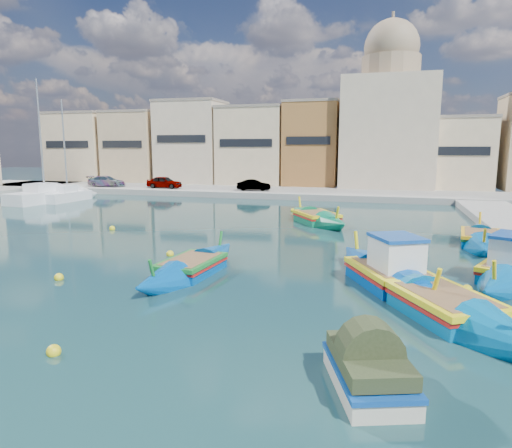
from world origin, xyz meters
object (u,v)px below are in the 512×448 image
at_px(luzzu_blue_south, 191,268).
at_px(tender_near, 369,371).
at_px(yacht_midnorth, 77,195).
at_px(luzzu_blue_cabin, 389,276).
at_px(luzzu_green, 317,219).
at_px(luzzu_cyan_mid, 481,240).
at_px(luzzu_cyan_south, 445,309).
at_px(church_block, 388,117).
at_px(yacht_north, 58,196).

distance_m(luzzu_blue_south, tender_near, 10.29).
bearing_deg(yacht_midnorth, luzzu_blue_south, -44.69).
relative_size(luzzu_blue_cabin, luzzu_green, 1.07).
xyz_separation_m(luzzu_blue_south, yacht_midnorth, (-21.59, 21.35, 0.17)).
height_order(luzzu_blue_cabin, luzzu_cyan_mid, luzzu_blue_cabin).
bearing_deg(luzzu_blue_south, luzzu_cyan_mid, 36.96).
distance_m(luzzu_cyan_mid, luzzu_green, 10.42).
relative_size(luzzu_blue_cabin, luzzu_cyan_south, 1.04).
relative_size(luzzu_green, luzzu_blue_south, 1.01).
distance_m(luzzu_blue_cabin, luzzu_cyan_mid, 10.02).
relative_size(luzzu_blue_cabin, yacht_midnorth, 0.84).
xyz_separation_m(church_block, luzzu_cyan_south, (1.91, -40.86, -8.13)).
bearing_deg(luzzu_cyan_mid, luzzu_blue_cabin, -118.11).
bearing_deg(yacht_midnorth, tender_near, -44.72).
distance_m(luzzu_green, yacht_north, 26.59).
bearing_deg(tender_near, luzzu_blue_cabin, 86.61).
bearing_deg(luzzu_cyan_mid, luzzu_green, 154.34).
height_order(luzzu_cyan_mid, yacht_midnorth, yacht_midnorth).
bearing_deg(luzzu_cyan_mid, tender_near, -107.30).
bearing_deg(yacht_north, tender_near, -42.30).
bearing_deg(church_block, luzzu_blue_cabin, -89.58).
bearing_deg(church_block, yacht_midnorth, -149.50).
xyz_separation_m(luzzu_cyan_mid, luzzu_cyan_south, (-3.09, -11.77, 0.03)).
bearing_deg(luzzu_green, tender_near, -78.75).
distance_m(luzzu_green, luzzu_cyan_south, 17.46).
bearing_deg(luzzu_cyan_south, luzzu_blue_south, 165.74).
xyz_separation_m(luzzu_green, luzzu_blue_south, (-3.09, -13.90, -0.04)).
xyz_separation_m(luzzu_cyan_mid, luzzu_blue_south, (-12.48, -9.39, -0.02)).
bearing_deg(luzzu_blue_cabin, luzzu_cyan_mid, 61.89).
distance_m(luzzu_cyan_mid, luzzu_cyan_south, 12.17).
relative_size(luzzu_cyan_mid, tender_near, 2.74).
distance_m(church_block, luzzu_cyan_south, 41.70).
xyz_separation_m(luzzu_cyan_mid, yacht_midnorth, (-34.06, 11.97, 0.15)).
distance_m(luzzu_blue_cabin, yacht_north, 36.25).
xyz_separation_m(luzzu_green, luzzu_cyan_south, (6.29, -16.28, -0.00)).
height_order(luzzu_green, yacht_north, yacht_north).
relative_size(church_block, luzzu_blue_south, 2.41).
relative_size(luzzu_green, yacht_north, 0.66).
height_order(church_block, luzzu_blue_south, church_block).
xyz_separation_m(church_block, luzzu_green, (-4.39, -24.58, -8.13)).
bearing_deg(church_block, luzzu_cyan_mid, -80.25).
bearing_deg(yacht_midnorth, luzzu_green, -16.81).
bearing_deg(yacht_midnorth, church_block, 30.50).
relative_size(luzzu_blue_south, tender_near, 2.63).
height_order(luzzu_cyan_mid, luzzu_green, luzzu_green).
bearing_deg(luzzu_blue_south, yacht_north, 138.55).
bearing_deg(luzzu_green, church_block, 79.88).
height_order(luzzu_cyan_mid, luzzu_cyan_south, luzzu_cyan_south).
xyz_separation_m(luzzu_green, yacht_midnorth, (-24.68, 7.46, 0.13)).
relative_size(luzzu_blue_cabin, luzzu_blue_south, 1.08).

